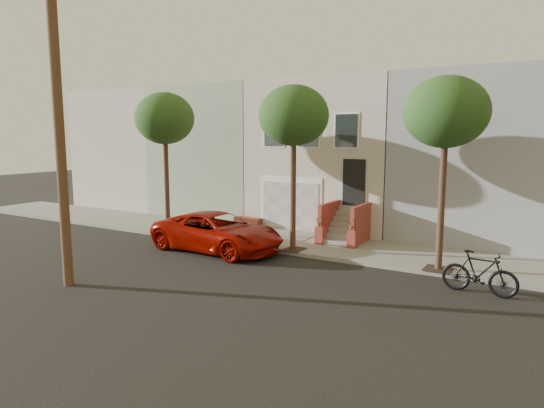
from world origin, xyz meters
The scene contains 9 objects.
ground centered at (0.00, 0.00, 0.00)m, with size 90.00×90.00×0.00m, color black.
sidewalk centered at (0.00, 5.35, 0.07)m, with size 40.00×3.70×0.15m, color gray.
house_row centered at (0.00, 11.19, 3.64)m, with size 33.10×11.70×7.00m.
tree_left centered at (-5.50, 3.90, 5.26)m, with size 2.70×2.57×6.30m.
tree_mid centered at (1.00, 3.90, 5.26)m, with size 2.70×2.57×6.30m.
tree_right centered at (6.50, 3.90, 5.26)m, with size 2.70×2.57×6.30m.
utility_pole centered at (8.00, -3.20, 5.19)m, with size 23.60×1.22×10.00m.
pickup_truck centered at (-1.75, 2.68, 0.76)m, with size 2.53×5.48×1.52m, color #9C0C03.
motorcycle centered at (7.96, 2.34, 0.63)m, with size 0.60×2.11×1.27m, color black.
Camera 1 is at (9.68, -12.26, 4.59)m, focal length 31.75 mm.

